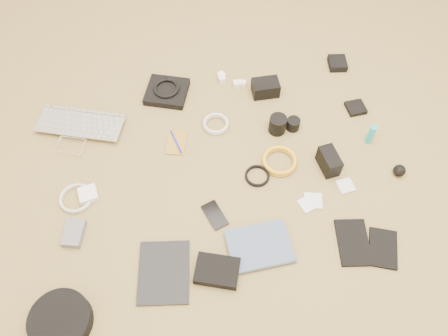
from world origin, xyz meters
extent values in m
cube|color=olive|center=(0.00, 0.00, -0.02)|extent=(4.00, 4.00, 0.04)
imported|color=silver|center=(-0.56, 0.34, 0.01)|extent=(0.43, 0.37, 0.03)
cube|color=black|center=(-0.15, 0.49, 0.02)|extent=(0.23, 0.22, 0.03)
torus|color=black|center=(-0.15, 0.49, 0.04)|extent=(0.13, 0.13, 0.01)
cube|color=white|center=(0.11, 0.54, 0.01)|extent=(0.04, 0.04, 0.03)
cube|color=white|center=(0.11, 0.52, 0.01)|extent=(0.03, 0.03, 0.03)
cube|color=white|center=(0.20, 0.47, 0.01)|extent=(0.04, 0.04, 0.03)
cube|color=white|center=(0.17, 0.47, 0.01)|extent=(0.04, 0.04, 0.03)
cube|color=black|center=(0.28, 0.40, 0.03)|extent=(0.12, 0.09, 0.07)
cube|color=black|center=(0.67, 0.49, 0.02)|extent=(0.10, 0.10, 0.03)
cube|color=olive|center=(-0.15, 0.21, 0.00)|extent=(0.11, 0.14, 0.01)
cylinder|color=#161EB5|center=(-0.15, 0.21, 0.01)|extent=(0.03, 0.12, 0.01)
torus|color=silver|center=(0.03, 0.27, 0.01)|extent=(0.13, 0.13, 0.01)
cylinder|color=black|center=(0.28, 0.19, 0.04)|extent=(0.09, 0.09, 0.08)
cylinder|color=black|center=(0.35, 0.18, 0.03)|extent=(0.07, 0.07, 0.05)
cube|color=black|center=(0.65, 0.22, 0.01)|extent=(0.08, 0.08, 0.02)
cube|color=white|center=(-0.53, 0.04, 0.01)|extent=(0.08, 0.08, 0.03)
torus|color=silver|center=(-0.58, 0.03, 0.01)|extent=(0.14, 0.14, 0.01)
torus|color=black|center=(0.13, -0.02, 0.00)|extent=(0.11, 0.11, 0.01)
torus|color=gold|center=(0.24, 0.02, 0.01)|extent=(0.16, 0.16, 0.02)
cube|color=black|center=(0.42, -0.04, 0.04)|extent=(0.07, 0.12, 0.08)
cylinder|color=#1AA2AD|center=(0.64, 0.04, 0.05)|extent=(0.04, 0.04, 0.10)
cube|color=#5B5C60|center=(-0.59, -0.12, 0.01)|extent=(0.10, 0.12, 0.03)
cube|color=black|center=(-0.29, -0.33, 0.01)|extent=(0.22, 0.26, 0.01)
cube|color=black|center=(-0.07, -0.15, 0.00)|extent=(0.09, 0.13, 0.01)
cube|color=silver|center=(0.29, -0.19, 0.00)|extent=(0.08, 0.08, 0.01)
cube|color=silver|center=(0.32, -0.18, 0.00)|extent=(0.08, 0.08, 0.01)
cube|color=silver|center=(0.46, -0.14, 0.00)|extent=(0.07, 0.07, 0.01)
sphere|color=black|center=(0.69, -0.13, 0.02)|extent=(0.06, 0.06, 0.05)
cylinder|color=black|center=(-0.64, -0.43, 0.03)|extent=(0.23, 0.23, 0.06)
cube|color=black|center=(-0.11, -0.37, 0.02)|extent=(0.18, 0.16, 0.04)
imported|color=#435472|center=(0.06, -0.40, 0.01)|extent=(0.23, 0.17, 0.02)
cube|color=black|center=(0.40, -0.37, 0.01)|extent=(0.15, 0.20, 0.01)
cube|color=black|center=(0.50, -0.42, 0.01)|extent=(0.15, 0.18, 0.01)
camera|label=1|loc=(-0.20, -0.88, 1.49)|focal=35.00mm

